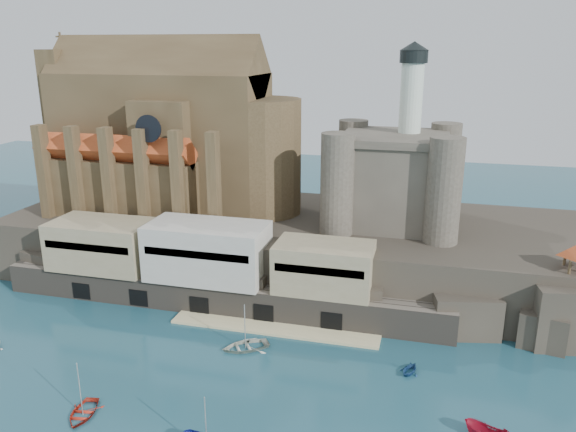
# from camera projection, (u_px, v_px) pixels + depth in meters

# --- Properties ---
(ground) EXTENTS (300.00, 300.00, 0.00)m
(ground) POSITION_uv_depth(u_px,v_px,m) (213.00, 402.00, 63.46)
(ground) COLOR #194453
(ground) RESTS_ON ground
(promontory) EXTENTS (100.00, 36.00, 10.00)m
(promontory) POSITION_uv_depth(u_px,v_px,m) (295.00, 246.00, 98.52)
(promontory) COLOR #2A251F
(promontory) RESTS_ON ground
(quay) EXTENTS (70.00, 12.00, 13.05)m
(quay) POSITION_uv_depth(u_px,v_px,m) (206.00, 268.00, 85.52)
(quay) COLOR #5C544A
(quay) RESTS_ON ground
(church) EXTENTS (47.00, 25.93, 30.51)m
(church) POSITION_uv_depth(u_px,v_px,m) (171.00, 141.00, 101.62)
(church) COLOR #473721
(church) RESTS_ON promontory
(castle_keep) EXTENTS (21.20, 21.20, 29.30)m
(castle_keep) POSITION_uv_depth(u_px,v_px,m) (394.00, 174.00, 92.27)
(castle_keep) COLOR #4A443A
(castle_keep) RESTS_ON promontory
(rock_outcrop) EXTENTS (14.50, 10.50, 8.70)m
(rock_outcrop) POSITION_uv_depth(u_px,v_px,m) (573.00, 312.00, 76.03)
(rock_outcrop) COLOR #2A251F
(rock_outcrop) RESTS_ON ground
(boat_0) EXTENTS (3.92, 1.72, 5.31)m
(boat_0) POSITION_uv_depth(u_px,v_px,m) (83.00, 415.00, 61.21)
(boat_0) COLOR red
(boat_0) RESTS_ON ground
(boat_6) EXTENTS (3.61, 4.49, 6.34)m
(boat_6) POSITION_uv_depth(u_px,v_px,m) (245.00, 348.00, 74.64)
(boat_6) COLOR beige
(boat_6) RESTS_ON ground
(boat_7) EXTENTS (3.26, 2.66, 3.26)m
(boat_7) POSITION_uv_depth(u_px,v_px,m) (409.00, 373.00, 69.08)
(boat_7) COLOR navy
(boat_7) RESTS_ON ground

